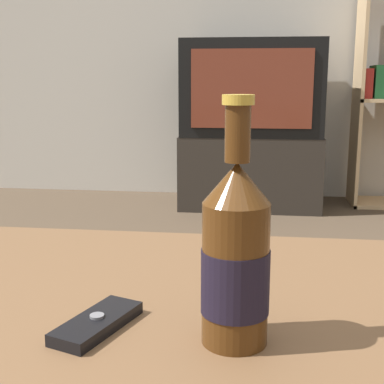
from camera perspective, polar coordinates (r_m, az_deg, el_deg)
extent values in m
cube|color=brown|center=(0.60, -9.32, -17.90)|extent=(1.18, 0.88, 0.04)
cube|color=#28231E|center=(3.25, 6.23, 2.35)|extent=(0.82, 0.49, 0.43)
cube|color=black|center=(3.20, 6.43, 10.96)|extent=(0.80, 0.50, 0.54)
cube|color=maroon|center=(2.95, 6.35, 10.87)|extent=(0.66, 0.01, 0.42)
cube|color=tan|center=(3.36, 17.25, 9.37)|extent=(0.02, 0.30, 1.26)
cube|color=maroon|center=(3.37, 18.06, 10.94)|extent=(0.04, 0.21, 0.17)
cube|color=#236B38|center=(3.38, 19.12, 11.03)|extent=(0.06, 0.21, 0.19)
cylinder|color=#47280F|center=(0.57, 4.64, -8.71)|extent=(0.07, 0.07, 0.15)
cylinder|color=black|center=(0.57, 4.62, -9.43)|extent=(0.07, 0.07, 0.07)
cone|color=#47280F|center=(0.55, 4.81, 0.98)|extent=(0.07, 0.07, 0.04)
cylinder|color=#47280F|center=(0.54, 4.90, 6.21)|extent=(0.03, 0.03, 0.06)
cylinder|color=#B79333|center=(0.54, 4.97, 9.79)|extent=(0.03, 0.03, 0.01)
cube|color=black|center=(0.63, -10.08, -13.59)|extent=(0.08, 0.13, 0.01)
cylinder|color=slate|center=(0.63, -10.10, -12.89)|extent=(0.02, 0.02, 0.00)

